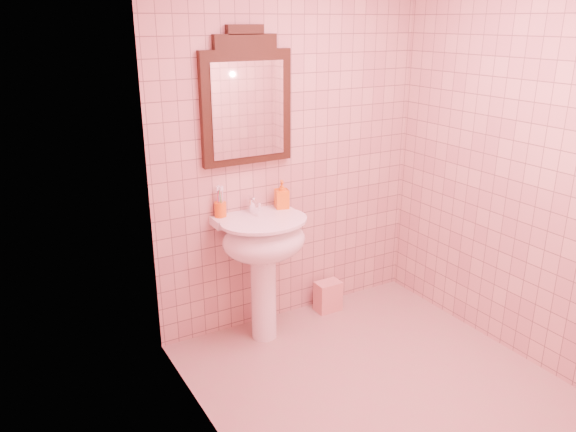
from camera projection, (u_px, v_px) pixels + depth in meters
floor at (384, 389)px, 3.33m from camera, size 2.20×2.20×0.00m
back_wall at (291, 147)px, 3.81m from camera, size 2.00×0.02×2.50m
pedestal_sink at (264, 248)px, 3.66m from camera, size 0.58×0.58×0.86m
faucet at (253, 205)px, 3.69m from camera, size 0.04×0.16×0.11m
mirror at (247, 102)px, 3.52m from camera, size 0.61×0.06×0.86m
toothbrush_cup at (220, 209)px, 3.63m from camera, size 0.08×0.08×0.18m
soap_dispenser at (282, 194)px, 3.78m from camera, size 0.11×0.11×0.19m
towel at (328, 296)px, 4.20m from camera, size 0.19×0.13×0.23m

